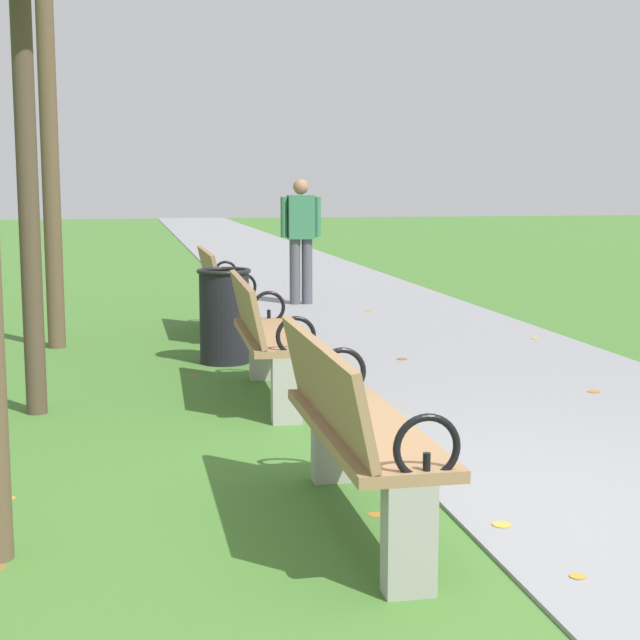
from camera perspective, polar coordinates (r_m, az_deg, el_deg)
ground_plane at (r=4.69m, az=8.22°, el=-11.88°), size 80.00×80.00×0.00m
paved_walkway at (r=22.40m, az=-3.74°, el=3.99°), size 2.94×44.00×0.02m
park_bench_1 at (r=4.47m, az=1.95°, el=-6.30°), size 0.48×1.60×0.90m
park_bench_2 at (r=7.15m, az=-3.19°, el=-0.87°), size 0.52×1.61×0.90m
park_bench_3 at (r=10.23m, az=-5.71°, el=1.80°), size 0.48×1.60×0.90m
pedestrian_walking at (r=12.64m, az=-1.13°, el=5.04°), size 0.53×0.22×1.62m
trash_bin at (r=8.66m, az=-5.62°, el=0.26°), size 0.48×0.48×0.84m
scattered_leaves at (r=6.95m, az=2.69°, el=-5.09°), size 4.79×8.45×0.02m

